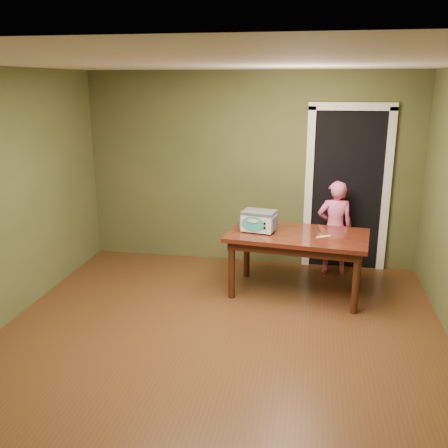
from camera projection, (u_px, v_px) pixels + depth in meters
name	position (u px, v px, depth m)	size (l,w,h in m)	color
floor	(215.00, 348.00, 4.75)	(5.00, 5.00, 0.00)	#502B17
room_shell	(214.00, 171.00, 4.28)	(4.52, 5.02, 2.61)	#51552D
doorway	(346.00, 187.00, 6.88)	(1.10, 0.66, 2.25)	black
dining_table	(298.00, 242.00, 5.83)	(1.70, 1.09, 0.75)	#32150B
toy_oven	(259.00, 220.00, 5.84)	(0.44, 0.33, 0.25)	#4C4F54
baking_pan	(321.00, 234.00, 5.72)	(0.10, 0.10, 0.02)	silver
spatula	(323.00, 237.00, 5.66)	(0.18, 0.03, 0.01)	#FCFA6D
child	(335.00, 228.00, 6.47)	(0.45, 0.30, 1.24)	pink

